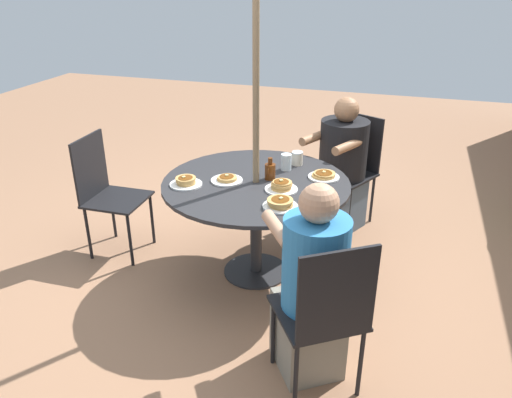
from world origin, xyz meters
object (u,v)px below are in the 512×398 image
diner_north (312,291)px  diner_east (340,172)px  pancake_plate_c (324,176)px  pancake_plate_d (186,182)px  coffee_cup (297,158)px  pancake_plate_b (281,187)px  syrup_bottle (270,171)px  patio_chair_north (325,310)px  patio_table (256,194)px  patio_chair_south (106,189)px  pancake_plate_a (227,179)px  pancake_plate_e (280,204)px  patio_chair_east (352,163)px  drinking_glass_a (286,162)px

diner_north → diner_east: 1.76m
pancake_plate_c → pancake_plate_d: 0.95m
coffee_cup → diner_north: bearing=16.7°
pancake_plate_b → coffee_cup: bearing=-179.4°
pancake_plate_d → syrup_bottle: bearing=117.8°
patio_chair_north → pancake_plate_d: size_ratio=4.28×
patio_table → syrup_bottle: (-0.07, 0.08, 0.16)m
diner_east → patio_chair_south: 1.89m
pancake_plate_a → pancake_plate_e: 0.53m
patio_chair_south → pancake_plate_a: 1.02m
patio_table → syrup_bottle: bearing=133.1°
patio_chair_north → diner_north: (-0.15, -0.10, -0.00)m
patio_chair_north → pancake_plate_a: patio_chair_north is taller
diner_north → syrup_bottle: diner_north is taller
diner_north → pancake_plate_e: diner_north is taller
patio_chair_north → pancake_plate_e: size_ratio=4.28×
patio_chair_east → pancake_plate_b: size_ratio=4.28×
patio_chair_north → pancake_plate_b: size_ratio=4.28×
patio_chair_east → pancake_plate_e: bearing=105.5°
pancake_plate_b → pancake_plate_c: pancake_plate_b is taller
patio_chair_north → patio_chair_east: 2.06m
pancake_plate_d → patio_chair_north: bearing=54.2°
patio_chair_north → patio_chair_east: (-2.06, -0.13, 0.00)m
patio_chair_south → pancake_plate_d: bearing=76.1°
pancake_plate_b → coffee_cup: coffee_cup is taller
patio_chair_south → pancake_plate_e: size_ratio=4.28×
patio_table → patio_chair_south: size_ratio=1.38×
pancake_plate_e → pancake_plate_a: bearing=-122.1°
pancake_plate_c → syrup_bottle: 0.38m
patio_chair_south → pancake_plate_e: bearing=76.8°
patio_table → diner_east: (-0.91, 0.45, -0.13)m
pancake_plate_c → coffee_cup: bearing=-129.0°
diner_north → patio_chair_south: bearing=121.0°
pancake_plate_a → patio_chair_north: bearing=42.5°
patio_chair_south → syrup_bottle: 1.30m
patio_table → patio_chair_south: patio_chair_south is taller
diner_east → pancake_plate_d: diner_east is taller
patio_chair_east → pancake_plate_d: (1.27, -0.97, 0.22)m
diner_east → pancake_plate_d: size_ratio=5.17×
syrup_bottle → patio_chair_north: bearing=29.0°
patio_chair_south → syrup_bottle: bearing=93.2°
diner_east → drinking_glass_a: diner_east is taller
pancake_plate_d → pancake_plate_e: bearing=78.7°
patio_chair_north → pancake_plate_e: (-0.66, -0.41, 0.23)m
pancake_plate_d → pancake_plate_c: bearing=114.9°
drinking_glass_a → patio_table: bearing=-27.3°
patio_chair_north → pancake_plate_d: (-0.79, -1.10, 0.22)m
patio_chair_east → pancake_plate_b: (1.15, -0.33, 0.23)m
syrup_bottle → coffee_cup: syrup_bottle is taller
diner_north → pancake_plate_d: bearing=113.1°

